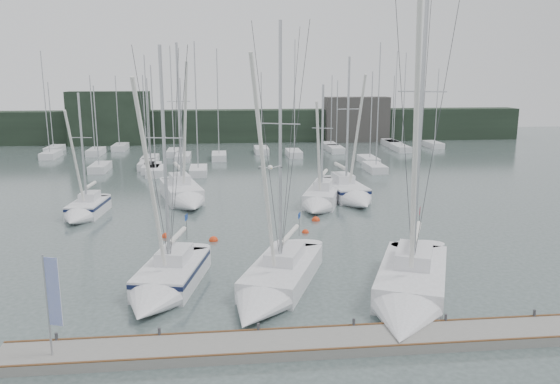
{
  "coord_description": "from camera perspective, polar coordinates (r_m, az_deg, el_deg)",
  "views": [
    {
      "loc": [
        -3.34,
        -24.69,
        10.74
      ],
      "look_at": [
        -0.13,
        5.0,
        4.19
      ],
      "focal_mm": 35.0,
      "sensor_mm": 36.0,
      "label": 1
    }
  ],
  "objects": [
    {
      "name": "sailboat_mid_d",
      "position": [
        46.94,
        7.35,
        -0.18
      ],
      "size": [
        3.52,
        9.15,
        12.92
      ],
      "rotation": [
        0.0,
        0.0,
        0.09
      ],
      "color": "silver",
      "rests_on": "ground"
    },
    {
      "name": "ground",
      "position": [
        27.13,
        1.43,
        -10.95
      ],
      "size": [
        160.0,
        160.0,
        0.0
      ],
      "primitive_type": "plane",
      "color": "#414F4C",
      "rests_on": "ground"
    },
    {
      "name": "seagull",
      "position": [
        25.74,
        -1.03,
        2.6
      ],
      "size": [
        1.1,
        0.5,
        0.22
      ],
      "rotation": [
        0.0,
        0.0,
        0.12
      ],
      "color": "silver",
      "rests_on": "ground"
    },
    {
      "name": "sailboat_mid_b",
      "position": [
        46.29,
        -9.91,
        -0.43
      ],
      "size": [
        4.87,
        9.59,
        14.01
      ],
      "rotation": [
        0.0,
        0.0,
        0.24
      ],
      "color": "silver",
      "rests_on": "ground"
    },
    {
      "name": "dock",
      "position": [
        22.58,
        3.16,
        -15.48
      ],
      "size": [
        24.0,
        2.0,
        0.4
      ],
      "primitive_type": "cube",
      "color": "slate",
      "rests_on": "ground"
    },
    {
      "name": "buoy_a",
      "position": [
        36.01,
        -6.97,
        -5.07
      ],
      "size": [
        0.6,
        0.6,
        0.6
      ],
      "primitive_type": "sphere",
      "color": "red",
      "rests_on": "ground"
    },
    {
      "name": "sailboat_mid_a",
      "position": [
        43.62,
        -19.82,
        -1.91
      ],
      "size": [
        2.82,
        6.35,
        10.01
      ],
      "rotation": [
        0.0,
        0.0,
        -0.1
      ],
      "color": "silver",
      "rests_on": "ground"
    },
    {
      "name": "dock_banner",
      "position": [
        21.91,
        -22.78,
        -10.08
      ],
      "size": [
        0.58,
        0.22,
        3.95
      ],
      "rotation": [
        0.0,
        0.0,
        -0.3
      ],
      "color": "#ADB0B5",
      "rests_on": "dock"
    },
    {
      "name": "sailboat_near_left",
      "position": [
        27.74,
        -12.1,
        -9.46
      ],
      "size": [
        4.31,
        8.47,
        12.95
      ],
      "rotation": [
        0.0,
        0.0,
        -0.21
      ],
      "color": "silver",
      "rests_on": "ground"
    },
    {
      "name": "sailboat_near_center",
      "position": [
        26.94,
        -0.95,
        -9.99
      ],
      "size": [
        6.27,
        10.2,
        14.17
      ],
      "rotation": [
        0.0,
        0.0,
        -0.38
      ],
      "color": "silver",
      "rests_on": "ground"
    },
    {
      "name": "far_building_left",
      "position": [
        86.58,
        -17.39,
        7.35
      ],
      "size": [
        12.0,
        3.0,
        8.0
      ],
      "primitive_type": "cube",
      "color": "black",
      "rests_on": "ground"
    },
    {
      "name": "far_treeline",
      "position": [
        87.15,
        -3.98,
        6.92
      ],
      "size": [
        90.0,
        4.0,
        5.0
      ],
      "primitive_type": "cube",
      "color": "black",
      "rests_on": "ground"
    },
    {
      "name": "buoy_d",
      "position": [
        37.54,
        2.66,
        -4.26
      ],
      "size": [
        0.49,
        0.49,
        0.49
      ],
      "primitive_type": "sphere",
      "color": "red",
      "rests_on": "ground"
    },
    {
      "name": "buoy_c",
      "position": [
        37.33,
        -11.85,
        -4.62
      ],
      "size": [
        0.57,
        0.57,
        0.57
      ],
      "primitive_type": "sphere",
      "color": "red",
      "rests_on": "ground"
    },
    {
      "name": "mast_forest",
      "position": [
        70.69,
        -4.28,
        3.99
      ],
      "size": [
        55.68,
        25.53,
        14.88
      ],
      "color": "silver",
      "rests_on": "ground"
    },
    {
      "name": "sailboat_mid_c",
      "position": [
        44.14,
        4.15,
        -0.97
      ],
      "size": [
        4.69,
        7.72,
        10.58
      ],
      "rotation": [
        0.0,
        0.0,
        -0.33
      ],
      "color": "silver",
      "rests_on": "ground"
    },
    {
      "name": "buoy_b",
      "position": [
        40.61,
        3.76,
        -2.99
      ],
      "size": [
        0.61,
        0.61,
        0.61
      ],
      "primitive_type": "sphere",
      "color": "red",
      "rests_on": "ground"
    },
    {
      "name": "sailboat_near_right",
      "position": [
        26.6,
        13.32,
        -10.4
      ],
      "size": [
        7.1,
        10.92,
        16.75
      ],
      "rotation": [
        0.0,
        0.0,
        -0.41
      ],
      "color": "silver",
      "rests_on": "ground"
    },
    {
      "name": "far_building_right",
      "position": [
        87.64,
        8.01,
        7.52
      ],
      "size": [
        10.0,
        3.0,
        7.0
      ],
      "primitive_type": "cube",
      "color": "#3E3B39",
      "rests_on": "ground"
    }
  ]
}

